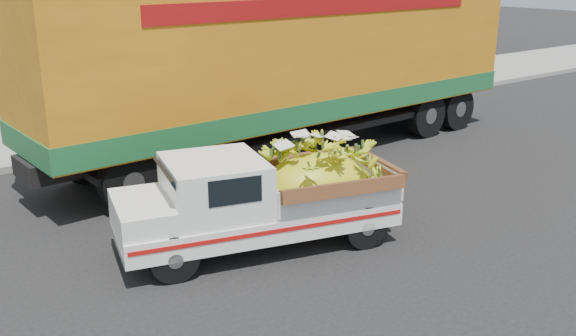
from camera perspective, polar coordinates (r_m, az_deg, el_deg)
ground at (r=11.32m, az=1.38°, el=-3.82°), size 100.00×100.00×0.00m
curb at (r=15.73m, az=-11.02°, el=2.37°), size 60.00×0.25×0.15m
sidewalk at (r=17.59m, az=-14.07°, el=3.78°), size 60.00×4.00×0.14m
pickup_truck at (r=9.77m, az=-0.95°, el=-2.45°), size 4.44×2.56×1.47m
semi_trailer at (r=14.32m, az=0.50°, el=9.57°), size 12.03×3.00×3.80m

